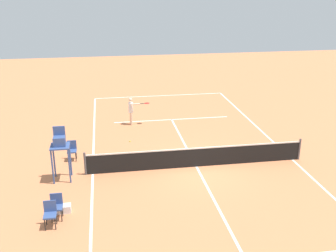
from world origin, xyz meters
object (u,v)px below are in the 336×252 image
object	(u,v)px
courtside_chair_mid	(72,150)
umpire_chair	(60,145)
courtside_chair_far	(50,213)
equipment_bag	(61,209)
tennis_ball	(130,141)
player_serving	(132,109)
courtside_chair_near	(56,205)

from	to	relation	value
courtside_chair_mid	umpire_chair	bearing A→B (deg)	81.74
courtside_chair_far	courtside_chair_mid	bearing A→B (deg)	-94.20
umpire_chair	courtside_chair_mid	xyz separation A→B (m)	(-0.29, -2.02, -1.07)
courtside_chair_far	equipment_bag	size ratio (longest dim) A/B	1.25
courtside_chair_mid	equipment_bag	xyz separation A→B (m)	(0.16, 4.76, -0.38)
tennis_ball	equipment_bag	bearing A→B (deg)	65.03
umpire_chair	equipment_bag	bearing A→B (deg)	92.82
player_serving	equipment_bag	bearing A→B (deg)	-26.49
tennis_ball	courtside_chair_near	world-z (taller)	courtside_chair_near
courtside_chair_mid	courtside_chair_far	size ratio (longest dim) A/B	1.00
player_serving	equipment_bag	distance (m)	10.02
umpire_chair	courtside_chair_mid	size ratio (longest dim) A/B	2.54
courtside_chair_far	equipment_bag	bearing A→B (deg)	-106.65
courtside_chair_near	courtside_chair_mid	size ratio (longest dim) A/B	1.00
player_serving	umpire_chair	world-z (taller)	umpire_chair
courtside_chair_near	equipment_bag	distance (m)	0.54
equipment_bag	umpire_chair	bearing A→B (deg)	-87.18
tennis_ball	courtside_chair_mid	distance (m)	3.49
courtside_chair_mid	equipment_bag	world-z (taller)	courtside_chair_mid
tennis_ball	courtside_chair_near	bearing A→B (deg)	65.62
player_serving	courtside_chair_far	xyz separation A→B (m)	(3.66, 10.23, -0.46)
tennis_ball	courtside_chair_mid	bearing A→B (deg)	32.29
tennis_ball	umpire_chair	size ratio (longest dim) A/B	0.03
umpire_chair	courtside_chair_mid	distance (m)	2.30
player_serving	tennis_ball	xyz separation A→B (m)	(0.33, 2.77, -0.96)
player_serving	tennis_ball	size ratio (longest dim) A/B	24.54
umpire_chair	courtside_chair_far	distance (m)	3.75
umpire_chair	equipment_bag	size ratio (longest dim) A/B	3.17
courtside_chair_far	courtside_chair_near	bearing A→B (deg)	-109.41
tennis_ball	equipment_bag	world-z (taller)	equipment_bag
player_serving	courtside_chair_far	world-z (taller)	player_serving
player_serving	tennis_ball	distance (m)	2.95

